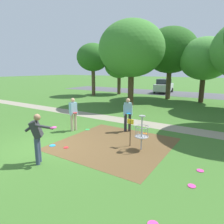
{
  "coord_description": "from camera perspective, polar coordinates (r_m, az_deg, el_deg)",
  "views": [
    {
      "loc": [
        6.38,
        -4.93,
        3.12
      ],
      "look_at": [
        1.06,
        3.38,
        1.0
      ],
      "focal_mm": 31.93,
      "sensor_mm": 36.0,
      "label": 1
    }
  ],
  "objects": [
    {
      "name": "disc_golf_basket",
      "position": [
        7.9,
        8.13,
        -5.44
      ],
      "size": [
        0.98,
        0.58,
        1.39
      ],
      "color": "#9E9EA3",
      "rests_on": "ground"
    },
    {
      "name": "parking_lot_strip",
      "position": [
        27.4,
        19.03,
        4.95
      ],
      "size": [
        36.0,
        6.0,
        0.01
      ],
      "primitive_type": "cube",
      "color": "#4C4C51",
      "rests_on": "ground"
    },
    {
      "name": "tree_far_center",
      "position": [
        20.87,
        25.01,
        13.62
      ],
      "size": [
        4.6,
        4.6,
        6.03
      ],
      "color": "#422D1E",
      "rests_on": "ground"
    },
    {
      "name": "player_waiting_left",
      "position": [
        10.35,
        -11.03,
        -0.1
      ],
      "size": [
        0.43,
        0.49,
        1.71
      ],
      "color": "tan",
      "rests_on": "ground"
    },
    {
      "name": "tree_near_left",
      "position": [
        22.22,
        16.39,
        16.55
      ],
      "size": [
        5.46,
        5.46,
        7.35
      ],
      "color": "brown",
      "rests_on": "ground"
    },
    {
      "name": "frisbee_far_right",
      "position": [
        10.61,
        -7.04,
        -5.01
      ],
      "size": [
        0.25,
        0.25,
        0.02
      ],
      "primitive_type": "cylinder",
      "color": "green",
      "rests_on": "ground"
    },
    {
      "name": "ground_plane",
      "position": [
        8.65,
        -18.59,
        -9.7
      ],
      "size": [
        160.0,
        160.0,
        0.0
      ],
      "primitive_type": "plane",
      "color": "#3D6B28"
    },
    {
      "name": "frisbee_near_basket",
      "position": [
        8.42,
        -13.02,
        -9.9
      ],
      "size": [
        0.2,
        0.2,
        0.02
      ],
      "primitive_type": "cylinder",
      "color": "red",
      "rests_on": "ground"
    },
    {
      "name": "tree_near_right",
      "position": [
        25.47,
        2.06,
        13.08
      ],
      "size": [
        3.61,
        3.61,
        5.1
      ],
      "color": "brown",
      "rests_on": "ground"
    },
    {
      "name": "parked_car_leftmost",
      "position": [
        27.96,
        14.61,
        7.24
      ],
      "size": [
        2.29,
        4.36,
        1.84
      ],
      "color": "silver",
      "rests_on": "ground"
    },
    {
      "name": "frisbee_far_left",
      "position": [
        6.18,
        21.87,
        -19.05
      ],
      "size": [
        0.21,
        0.21,
        0.02
      ],
      "primitive_type": "cylinder",
      "color": "#E53D99",
      "rests_on": "ground"
    },
    {
      "name": "tree_mid_center",
      "position": [
        24.3,
        -5.48,
        15.25
      ],
      "size": [
        3.79,
        3.79,
        6.11
      ],
      "color": "brown",
      "rests_on": "ground"
    },
    {
      "name": "tree_mid_left",
      "position": [
        17.45,
        5.61,
        17.52
      ],
      "size": [
        5.48,
        5.48,
        7.12
      ],
      "color": "#4C3823",
      "rests_on": "ground"
    },
    {
      "name": "dirt_tee_pad",
      "position": [
        8.62,
        0.56,
        -9.08
      ],
      "size": [
        4.51,
        4.41,
        0.01
      ],
      "primitive_type": "cube",
      "color": "brown",
      "rests_on": "ground"
    },
    {
      "name": "gravel_path",
      "position": [
        12.68,
        1.32,
        -2.11
      ],
      "size": [
        40.0,
        1.25,
        0.0
      ],
      "primitive_type": "cube",
      "color": "gray",
      "rests_on": "ground"
    },
    {
      "name": "frisbee_scattered_b",
      "position": [
        8.77,
        -16.68,
        -9.19
      ],
      "size": [
        0.25,
        0.25,
        0.02
      ],
      "primitive_type": "cylinder",
      "color": "#1E93DB",
      "rests_on": "ground"
    },
    {
      "name": "frisbee_by_tee",
      "position": [
        7.07,
        23.96,
        -15.09
      ],
      "size": [
        0.22,
        0.22,
        0.02
      ],
      "primitive_type": "cylinder",
      "color": "#E53D99",
      "rests_on": "ground"
    },
    {
      "name": "player_foreground_watching",
      "position": [
        7.06,
        -20.62,
        -6.29
      ],
      "size": [
        1.12,
        0.61,
        1.71
      ],
      "color": "#384260",
      "rests_on": "ground"
    },
    {
      "name": "player_throwing",
      "position": [
        10.08,
        4.53,
        -0.24
      ],
      "size": [
        0.47,
        0.45,
        1.71
      ],
      "color": "#232328",
      "rests_on": "ground"
    },
    {
      "name": "frisbee_scattered_a",
      "position": [
        10.01,
        9.51,
        -6.14
      ],
      "size": [
        0.21,
        0.21,
        0.02
      ],
      "primitive_type": "cylinder",
      "color": "orange",
      "rests_on": "ground"
    }
  ]
}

